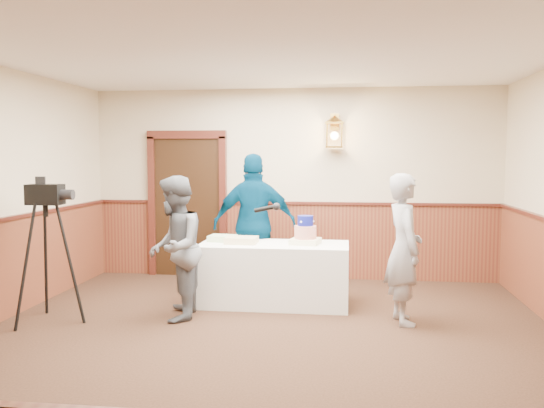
% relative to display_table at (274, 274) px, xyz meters
% --- Properties ---
extents(ground, '(7.00, 7.00, 0.00)m').
position_rel_display_table_xyz_m(ground, '(0.09, -1.90, -0.38)').
color(ground, black).
rests_on(ground, ground).
extents(room_shell, '(6.02, 7.02, 2.81)m').
position_rel_display_table_xyz_m(room_shell, '(0.03, -1.45, 1.15)').
color(room_shell, beige).
rests_on(room_shell, ground).
extents(display_table, '(1.80, 0.80, 0.75)m').
position_rel_display_table_xyz_m(display_table, '(0.00, 0.00, 0.00)').
color(display_table, white).
rests_on(display_table, ground).
extents(tiered_cake, '(0.39, 0.39, 0.34)m').
position_rel_display_table_xyz_m(tiered_cake, '(0.38, 0.02, 0.51)').
color(tiered_cake, '#FDF9C6').
rests_on(tiered_cake, display_table).
extents(sheet_cake_yellow, '(0.39, 0.30, 0.08)m').
position_rel_display_table_xyz_m(sheet_cake_yellow, '(-0.40, -0.03, 0.41)').
color(sheet_cake_yellow, '#D6BC80').
rests_on(sheet_cake_yellow, display_table).
extents(sheet_cake_green, '(0.35, 0.29, 0.08)m').
position_rel_display_table_xyz_m(sheet_cake_green, '(-0.66, 0.11, 0.41)').
color(sheet_cake_green, '#C5EDA7').
rests_on(sheet_cake_green, display_table).
extents(interviewer, '(1.53, 0.86, 1.60)m').
position_rel_display_table_xyz_m(interviewer, '(-1.01, -0.78, 0.43)').
color(interviewer, '#5A5E65').
rests_on(interviewer, ground).
extents(baker, '(0.50, 0.66, 1.63)m').
position_rel_display_table_xyz_m(baker, '(1.49, -0.61, 0.44)').
color(baker, gray).
rests_on(baker, ground).
extents(assistant_p, '(1.14, 0.61, 1.85)m').
position_rel_display_table_xyz_m(assistant_p, '(-0.32, 0.50, 0.55)').
color(assistant_p, '#012D4C').
rests_on(assistant_p, ground).
extents(tv_camera_rig, '(0.59, 0.55, 1.51)m').
position_rel_display_table_xyz_m(tv_camera_rig, '(-2.35, -1.08, 0.30)').
color(tv_camera_rig, black).
rests_on(tv_camera_rig, ground).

